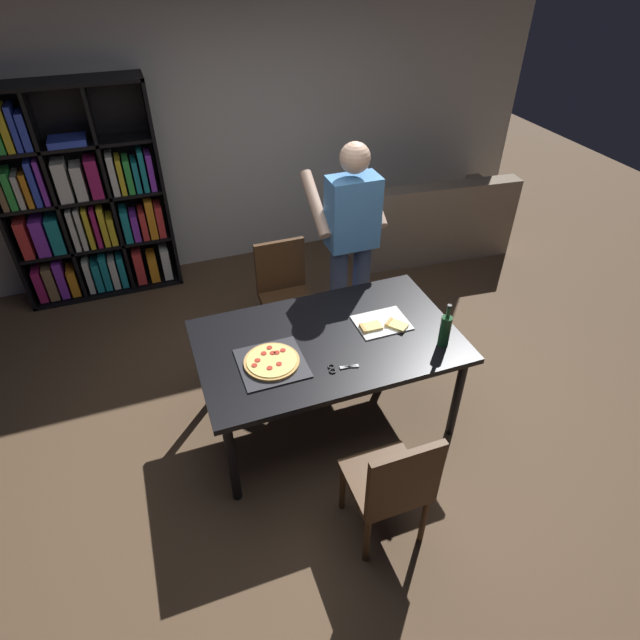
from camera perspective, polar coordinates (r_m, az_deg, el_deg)
ground_plane at (r=3.98m, az=0.75°, el=-10.41°), size 12.00×12.00×0.00m
back_wall at (r=5.41m, az=-9.55°, el=20.35°), size 6.40×0.10×2.80m
dining_table at (r=3.51m, az=0.84°, el=-2.91°), size 1.72×1.05×0.75m
chair_near_camera at (r=3.02m, az=7.94°, el=-17.22°), size 0.42×0.42×0.90m
chair_far_side at (r=4.37m, az=-3.88°, el=3.47°), size 0.42×0.42×0.90m
couch at (r=5.93m, az=11.34°, el=10.25°), size 1.77×1.01×0.85m
bookshelf at (r=5.30m, az=-24.31°, el=11.21°), size 1.40×0.35×1.95m
person_serving_pizza at (r=4.08m, az=3.37°, el=8.82°), size 0.55×0.54×1.75m
pepperoni_pizza_on_tray at (r=3.28m, az=-5.27°, el=-4.58°), size 0.41×0.41×0.04m
pizza_slices_on_towel at (r=3.60m, az=6.76°, el=-0.42°), size 0.36×0.30×0.03m
wine_bottle at (r=3.44m, az=13.46°, el=-1.07°), size 0.07×0.07×0.32m
kitchen_scissors at (r=3.24m, az=1.99°, el=-5.25°), size 0.20×0.09×0.01m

